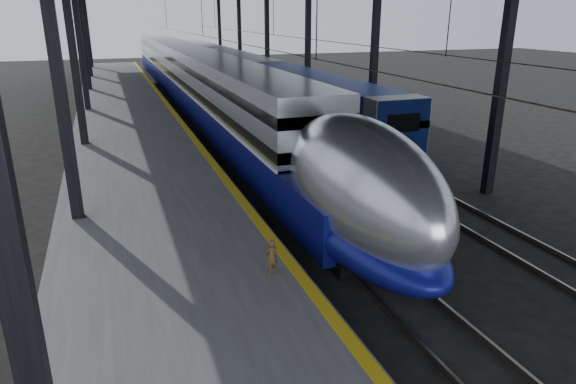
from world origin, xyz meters
name	(u,v)px	position (x,y,z in m)	size (l,w,h in m)	color
ground	(314,292)	(0.00, 0.00, 0.00)	(160.00, 160.00, 0.00)	black
platform	(130,129)	(-3.50, 20.00, 0.50)	(6.00, 80.00, 1.00)	#4C4C4F
yellow_strip	(178,118)	(-0.70, 20.00, 1.00)	(0.30, 80.00, 0.01)	gold
rails	(261,127)	(4.50, 20.00, 0.08)	(6.52, 80.00, 0.16)	slate
tgv_train	(196,81)	(2.00, 29.09, 2.04)	(3.04, 65.20, 4.35)	silver
second_train	(241,74)	(7.00, 34.71, 1.81)	(2.59, 56.05, 3.57)	navy
child	(271,257)	(-1.31, -0.46, 1.44)	(0.32, 0.21, 0.89)	#52381B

